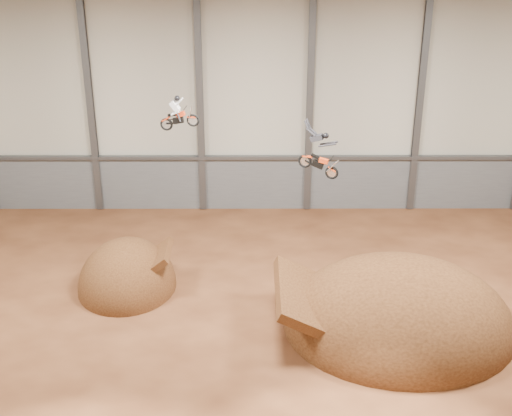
{
  "coord_description": "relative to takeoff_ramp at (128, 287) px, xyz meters",
  "views": [
    {
      "loc": [
        -0.02,
        -27.06,
        19.36
      ],
      "look_at": [
        0.04,
        4.0,
        5.03
      ],
      "focal_mm": 50.0,
      "sensor_mm": 36.0,
      "label": 1
    }
  ],
  "objects": [
    {
      "name": "ceiling",
      "position": [
        6.68,
        -5.08,
        14.0
      ],
      "size": [
        40.0,
        40.0,
        0.0
      ],
      "primitive_type": "plane",
      "color": "black",
      "rests_on": "back_wall"
    },
    {
      "name": "takeoff_ramp",
      "position": [
        0.0,
        0.0,
        0.0
      ],
      "size": [
        5.08,
        5.86,
        5.08
      ],
      "primitive_type": "ellipsoid",
      "color": "#371D0D",
      "rests_on": "ground"
    },
    {
      "name": "lower_band_back",
      "position": [
        6.68,
        9.82,
        1.75
      ],
      "size": [
        39.8,
        0.18,
        3.5
      ],
      "primitive_type": "cube",
      "color": "slate",
      "rests_on": "ground"
    },
    {
      "name": "fmx_rider_b",
      "position": [
        9.64,
        -0.05,
        7.62
      ],
      "size": [
        3.38,
        1.87,
        3.05
      ],
      "primitive_type": null,
      "rotation": [
        0.0,
        0.29,
        -0.35
      ],
      "color": "red"
    },
    {
      "name": "floor",
      "position": [
        6.68,
        -5.08,
        0.0
      ],
      "size": [
        40.0,
        40.0,
        0.0
      ],
      "primitive_type": "plane",
      "color": "#492513",
      "rests_on": "ground"
    },
    {
      "name": "back_wall",
      "position": [
        6.68,
        9.92,
        7.0
      ],
      "size": [
        40.0,
        0.1,
        14.0
      ],
      "primitive_type": "cube",
      "color": "beige",
      "rests_on": "ground"
    },
    {
      "name": "steel_column_2",
      "position": [
        3.34,
        9.72,
        7.0
      ],
      "size": [
        0.4,
        0.36,
        13.9
      ],
      "primitive_type": "cube",
      "color": "#47494F",
      "rests_on": "ground"
    },
    {
      "name": "steel_rail",
      "position": [
        6.68,
        9.67,
        3.55
      ],
      "size": [
        39.8,
        0.35,
        0.2
      ],
      "primitive_type": "cube",
      "color": "#47494F",
      "rests_on": "lower_band_back"
    },
    {
      "name": "steel_column_1",
      "position": [
        -3.32,
        9.72,
        7.0
      ],
      "size": [
        0.4,
        0.36,
        13.9
      ],
      "primitive_type": "cube",
      "color": "#47494F",
      "rests_on": "ground"
    },
    {
      "name": "fmx_rider_a",
      "position": [
        3.2,
        -0.19,
        9.6
      ],
      "size": [
        2.26,
        0.99,
        2.04
      ],
      "primitive_type": null,
      "rotation": [
        0.0,
        -0.19,
        -0.12
      ],
      "color": "red"
    },
    {
      "name": "landing_ramp",
      "position": [
        13.48,
        -3.72,
        0.0
      ],
      "size": [
        10.91,
        9.65,
        6.29
      ],
      "primitive_type": "ellipsoid",
      "color": "#371D0D",
      "rests_on": "ground"
    },
    {
      "name": "steel_column_4",
      "position": [
        16.68,
        9.72,
        7.0
      ],
      "size": [
        0.4,
        0.36,
        13.9
      ],
      "primitive_type": "cube",
      "color": "#47494F",
      "rests_on": "ground"
    },
    {
      "name": "steel_column_3",
      "position": [
        10.01,
        9.72,
        7.0
      ],
      "size": [
        0.4,
        0.36,
        13.9
      ],
      "primitive_type": "cube",
      "color": "#47494F",
      "rests_on": "ground"
    }
  ]
}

